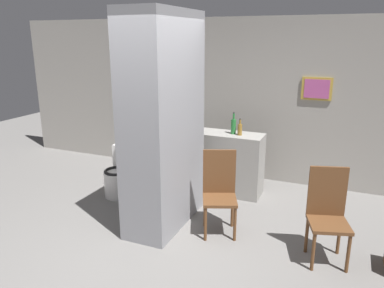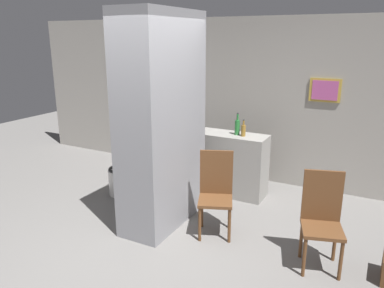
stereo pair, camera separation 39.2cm
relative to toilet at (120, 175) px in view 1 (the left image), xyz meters
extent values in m
plane|color=slate|center=(1.07, -1.13, -0.31)|extent=(14.00, 14.00, 0.00)
cube|color=gray|center=(1.07, 1.50, 0.99)|extent=(8.00, 0.06, 2.60)
cube|color=#B79338|center=(-0.53, 1.46, 1.39)|extent=(0.36, 0.02, 0.48)
cube|color=#D86633|center=(-0.53, 1.45, 1.39)|extent=(0.30, 0.01, 0.39)
cube|color=#B79338|center=(2.57, 1.46, 1.24)|extent=(0.44, 0.02, 0.34)
cube|color=#B24C8C|center=(2.57, 1.45, 1.24)|extent=(0.36, 0.01, 0.28)
cube|color=gray|center=(1.01, -0.49, 0.99)|extent=(0.55, 1.27, 2.60)
cylinder|color=black|center=(0.72, -0.74, 1.24)|extent=(0.03, 0.40, 0.40)
cylinder|color=red|center=(0.71, -0.74, 1.24)|extent=(0.01, 0.07, 0.07)
cube|color=gray|center=(1.39, 0.71, 0.16)|extent=(1.15, 0.44, 0.93)
cylinder|color=white|center=(0.00, -0.07, -0.11)|extent=(0.39, 0.39, 0.38)
torus|color=black|center=(0.00, -0.07, 0.09)|extent=(0.38, 0.38, 0.04)
cube|color=white|center=(0.00, 0.19, 0.25)|extent=(0.35, 0.20, 0.35)
cylinder|color=brown|center=(1.65, -0.75, -0.10)|extent=(0.04, 0.04, 0.42)
cylinder|color=brown|center=(1.97, -0.62, -0.10)|extent=(0.04, 0.04, 0.42)
cylinder|color=brown|center=(1.53, -0.43, -0.10)|extent=(0.04, 0.04, 0.42)
cylinder|color=brown|center=(1.84, -0.30, -0.10)|extent=(0.04, 0.04, 0.42)
cube|color=brown|center=(1.75, -0.53, 0.13)|extent=(0.51, 0.51, 0.04)
cube|color=brown|center=(1.68, -0.36, 0.42)|extent=(0.38, 0.18, 0.55)
cylinder|color=brown|center=(2.87, -0.87, -0.10)|extent=(0.04, 0.04, 0.42)
cylinder|color=brown|center=(3.19, -0.77, -0.10)|extent=(0.04, 0.04, 0.42)
cylinder|color=brown|center=(2.77, -0.54, -0.10)|extent=(0.04, 0.04, 0.42)
cylinder|color=brown|center=(3.09, -0.44, -0.10)|extent=(0.04, 0.04, 0.42)
cube|color=brown|center=(2.98, -0.66, 0.13)|extent=(0.49, 0.49, 0.04)
cube|color=brown|center=(2.93, -0.48, 0.42)|extent=(0.39, 0.14, 0.55)
torus|color=black|center=(-0.14, 0.79, -0.01)|extent=(0.60, 0.04, 0.60)
torus|color=black|center=(0.82, 0.79, -0.01)|extent=(0.60, 0.04, 0.60)
cylinder|color=black|center=(0.34, 0.79, 0.15)|extent=(0.88, 0.04, 0.04)
cylinder|color=black|center=(0.10, 0.79, 0.15)|extent=(0.03, 0.03, 0.31)
cylinder|color=black|center=(0.77, 0.79, 0.15)|extent=(0.03, 0.03, 0.28)
cube|color=black|center=(0.10, 0.79, 0.32)|extent=(0.16, 0.06, 0.04)
cylinder|color=#262626|center=(0.77, 0.79, 0.29)|extent=(0.03, 0.42, 0.03)
cylinder|color=#267233|center=(1.52, 0.72, 0.73)|extent=(0.07, 0.07, 0.21)
cylinder|color=#267233|center=(1.52, 0.72, 0.88)|extent=(0.03, 0.03, 0.09)
sphere|color=#333333|center=(1.52, 0.72, 0.93)|extent=(0.03, 0.03, 0.03)
cylinder|color=olive|center=(1.63, 0.68, 0.70)|extent=(0.06, 0.06, 0.16)
cylinder|color=olive|center=(1.63, 0.68, 0.82)|extent=(0.03, 0.03, 0.07)
sphere|color=#333333|center=(1.63, 0.68, 0.86)|extent=(0.03, 0.03, 0.03)
camera|label=1|loc=(3.03, -4.40, 1.99)|focal=35.00mm
camera|label=2|loc=(3.39, -4.24, 1.99)|focal=35.00mm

